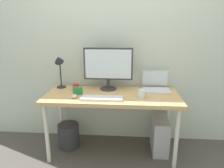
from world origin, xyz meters
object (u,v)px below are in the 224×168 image
at_px(mouse, 74,96).
at_px(keyboard, 102,98).
at_px(monitor, 108,66).
at_px(laptop, 156,85).
at_px(glass_cup, 142,94).
at_px(photo_frame, 78,91).
at_px(computer_tower, 160,135).
at_px(desk, 112,100).
at_px(desk_lamp, 59,64).
at_px(wastebasket, 69,135).
at_px(coffee_mug, 76,87).

bearing_deg(mouse, keyboard, -6.98).
bearing_deg(monitor, laptop, 1.96).
bearing_deg(glass_cup, photo_frame, 176.10).
bearing_deg(computer_tower, desk, -175.01).
relative_size(photo_frame, computer_tower, 0.26).
relative_size(desk, desk_lamp, 3.54).
bearing_deg(glass_cup, wastebasket, 169.70).
bearing_deg(laptop, glass_cup, -121.46).
height_order(laptop, mouse, laptop).
bearing_deg(photo_frame, monitor, 35.97).
bearing_deg(mouse, coffee_mug, 99.32).
xyz_separation_m(mouse, glass_cup, (0.72, 0.05, 0.03)).
xyz_separation_m(mouse, coffee_mug, (-0.04, 0.25, 0.02)).
bearing_deg(laptop, mouse, -159.16).
height_order(monitor, laptop, monitor).
bearing_deg(desk_lamp, wastebasket, -50.13).
bearing_deg(keyboard, wastebasket, 151.99).
relative_size(desk, coffee_mug, 14.17).
height_order(laptop, coffee_mug, laptop).
bearing_deg(computer_tower, wastebasket, 179.26).
relative_size(coffee_mug, wastebasket, 0.35).
height_order(keyboard, mouse, mouse).
distance_m(mouse, wastebasket, 0.65).
distance_m(desk, laptop, 0.56).
height_order(coffee_mug, wastebasket, coffee_mug).
xyz_separation_m(coffee_mug, computer_tower, (1.01, -0.06, -0.56)).
height_order(monitor, photo_frame, monitor).
xyz_separation_m(desk, photo_frame, (-0.38, -0.05, 0.11)).
bearing_deg(photo_frame, glass_cup, -3.90).
distance_m(laptop, glass_cup, 0.35).
distance_m(glass_cup, photo_frame, 0.71).
relative_size(desk, keyboard, 3.41).
xyz_separation_m(laptop, coffee_mug, (-0.95, -0.10, -0.02)).
distance_m(coffee_mug, wastebasket, 0.63).
distance_m(desk, monitor, 0.40).
relative_size(desk_lamp, photo_frame, 3.86).
xyz_separation_m(laptop, glass_cup, (-0.18, -0.30, -0.01)).
bearing_deg(mouse, desk_lamp, 128.07).
bearing_deg(keyboard, desk_lamp, 146.85).
relative_size(monitor, mouse, 6.41).
height_order(monitor, glass_cup, monitor).
xyz_separation_m(laptop, computer_tower, (0.06, -0.15, -0.58)).
bearing_deg(wastebasket, mouse, -53.03).
bearing_deg(keyboard, glass_cup, 10.99).
bearing_deg(coffee_mug, keyboard, -39.89).
bearing_deg(photo_frame, desk_lamp, 139.51).
distance_m(laptop, mouse, 0.97).
height_order(desk_lamp, wastebasket, desk_lamp).
relative_size(laptop, coffee_mug, 3.02).
relative_size(monitor, wastebasket, 1.92).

